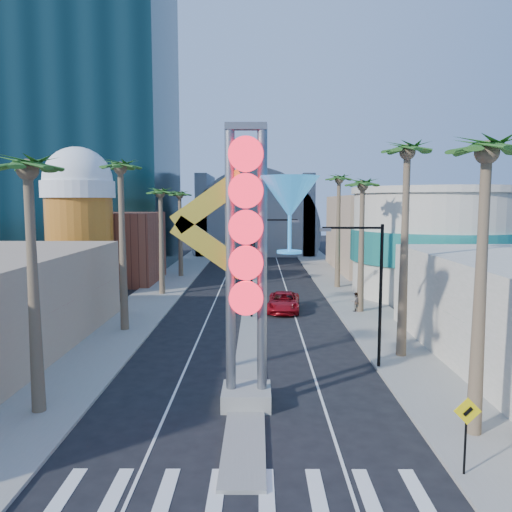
# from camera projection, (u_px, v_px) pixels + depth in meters

# --- Properties ---
(ground) EXTENTS (240.00, 240.00, 0.00)m
(ground) POSITION_uv_depth(u_px,v_px,m) (245.00, 436.00, 19.66)
(ground) COLOR black
(ground) RESTS_ON ground
(sidewalk_west) EXTENTS (5.00, 100.00, 0.15)m
(sidewalk_west) POSITION_uv_depth(u_px,v_px,m) (167.00, 286.00, 54.49)
(sidewalk_west) COLOR gray
(sidewalk_west) RESTS_ON ground
(sidewalk_east) EXTENTS (5.00, 100.00, 0.15)m
(sidewalk_east) POSITION_uv_depth(u_px,v_px,m) (340.00, 286.00, 54.41)
(sidewalk_east) COLOR gray
(sidewalk_east) RESTS_ON ground
(median) EXTENTS (1.60, 84.00, 0.15)m
(median) POSITION_uv_depth(u_px,v_px,m) (254.00, 282.00, 57.43)
(median) COLOR gray
(median) RESTS_ON ground
(hotel_tower) EXTENTS (20.00, 20.00, 50.00)m
(hotel_tower) POSITION_uv_depth(u_px,v_px,m) (95.00, 87.00, 68.78)
(hotel_tower) COLOR black
(hotel_tower) RESTS_ON ground
(brick_filler_west) EXTENTS (10.00, 10.00, 8.00)m
(brick_filler_west) POSITION_uv_depth(u_px,v_px,m) (114.00, 248.00, 57.08)
(brick_filler_west) COLOR brown
(brick_filler_west) RESTS_ON ground
(filler_east) EXTENTS (10.00, 20.00, 10.00)m
(filler_east) POSITION_uv_depth(u_px,v_px,m) (374.00, 234.00, 66.77)
(filler_east) COLOR tan
(filler_east) RESTS_ON ground
(beer_mug) EXTENTS (7.00, 7.00, 14.50)m
(beer_mug) POSITION_uv_depth(u_px,v_px,m) (79.00, 216.00, 48.72)
(beer_mug) COLOR #B56018
(beer_mug) RESTS_ON ground
(turquoise_building) EXTENTS (16.60, 16.60, 10.60)m
(turquoise_building) POSITION_uv_depth(u_px,v_px,m) (436.00, 242.00, 48.84)
(turquoise_building) COLOR #B7B39B
(turquoise_building) RESTS_ON ground
(canopy) EXTENTS (22.00, 16.00, 22.00)m
(canopy) POSITION_uv_depth(u_px,v_px,m) (255.00, 229.00, 90.78)
(canopy) COLOR slate
(canopy) RESTS_ON ground
(neon_sign) EXTENTS (6.53, 2.60, 12.55)m
(neon_sign) POSITION_uv_depth(u_px,v_px,m) (265.00, 245.00, 21.82)
(neon_sign) COLOR gray
(neon_sign) RESTS_ON ground
(ped_sign) EXTENTS (0.92, 0.12, 2.66)m
(ped_sign) POSITION_uv_depth(u_px,v_px,m) (467.00, 424.00, 16.41)
(ped_sign) COLOR black
(ped_sign) RESTS_ON sidewalk_east
(streetlight_0) EXTENTS (3.79, 0.25, 8.00)m
(streetlight_0) POSITION_uv_depth(u_px,v_px,m) (258.00, 257.00, 39.02)
(streetlight_0) COLOR black
(streetlight_0) RESTS_ON ground
(streetlight_1) EXTENTS (3.79, 0.25, 8.00)m
(streetlight_1) POSITION_uv_depth(u_px,v_px,m) (250.00, 236.00, 62.89)
(streetlight_1) COLOR black
(streetlight_1) RESTS_ON ground
(streetlight_2) EXTENTS (3.45, 0.25, 8.00)m
(streetlight_2) POSITION_uv_depth(u_px,v_px,m) (372.00, 282.00, 27.06)
(streetlight_2) COLOR black
(streetlight_2) RESTS_ON ground
(palm_0) EXTENTS (2.40, 2.40, 11.70)m
(palm_0) POSITION_uv_depth(u_px,v_px,m) (28.00, 184.00, 20.62)
(palm_0) COLOR brown
(palm_0) RESTS_ON ground
(palm_1) EXTENTS (2.40, 2.40, 12.70)m
(palm_1) POSITION_uv_depth(u_px,v_px,m) (121.00, 178.00, 34.45)
(palm_1) COLOR brown
(palm_1) RESTS_ON ground
(palm_2) EXTENTS (2.40, 2.40, 11.20)m
(palm_2) POSITION_uv_depth(u_px,v_px,m) (160.00, 199.00, 48.51)
(palm_2) COLOR brown
(palm_2) RESTS_ON ground
(palm_3) EXTENTS (2.40, 2.40, 11.20)m
(palm_3) POSITION_uv_depth(u_px,v_px,m) (180.00, 200.00, 60.44)
(palm_3) COLOR brown
(palm_3) RESTS_ON ground
(palm_4) EXTENTS (2.40, 2.40, 12.20)m
(palm_4) POSITION_uv_depth(u_px,v_px,m) (486.00, 169.00, 18.51)
(palm_4) COLOR brown
(palm_4) RESTS_ON ground
(palm_5) EXTENTS (2.40, 2.40, 13.20)m
(palm_5) POSITION_uv_depth(u_px,v_px,m) (407.00, 165.00, 28.35)
(palm_5) COLOR brown
(palm_5) RESTS_ON ground
(palm_6) EXTENTS (2.40, 2.40, 11.70)m
(palm_6) POSITION_uv_depth(u_px,v_px,m) (363.00, 193.00, 40.43)
(palm_6) COLOR brown
(palm_6) RESTS_ON ground
(palm_7) EXTENTS (2.40, 2.40, 12.70)m
(palm_7) POSITION_uv_depth(u_px,v_px,m) (339.00, 186.00, 52.26)
(palm_7) COLOR brown
(palm_7) RESTS_ON ground
(red_pickup) EXTENTS (3.07, 5.87, 1.58)m
(red_pickup) POSITION_uv_depth(u_px,v_px,m) (284.00, 302.00, 42.10)
(red_pickup) COLOR #A10C15
(red_pickup) RESTS_ON ground
(pedestrian_b) EXTENTS (0.90, 0.77, 1.59)m
(pedestrian_b) POSITION_uv_depth(u_px,v_px,m) (355.00, 302.00, 41.34)
(pedestrian_b) COLOR gray
(pedestrian_b) RESTS_ON sidewalk_east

